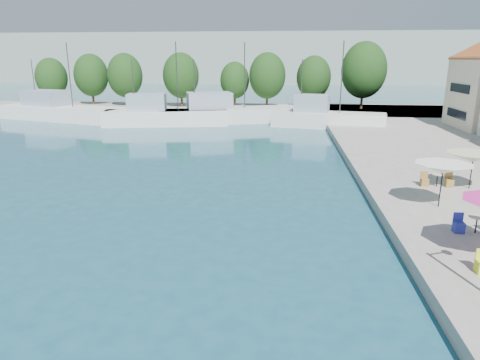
# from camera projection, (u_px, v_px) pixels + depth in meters

# --- Properties ---
(quay_far) EXTENTS (90.00, 16.00, 0.60)m
(quay_far) POSITION_uv_depth(u_px,v_px,m) (224.00, 110.00, 64.84)
(quay_far) COLOR gray
(quay_far) RESTS_ON ground
(hill_west) EXTENTS (180.00, 40.00, 16.00)m
(hill_west) POSITION_uv_depth(u_px,v_px,m) (199.00, 58.00, 153.91)
(hill_west) COLOR gray
(hill_west) RESTS_ON ground
(hill_east) EXTENTS (140.00, 40.00, 12.00)m
(hill_east) POSITION_uv_depth(u_px,v_px,m) (386.00, 64.00, 166.68)
(hill_east) COLOR gray
(hill_east) RESTS_ON ground
(trawler_01) EXTENTS (18.63, 9.71, 10.20)m
(trawler_01) POSITION_uv_depth(u_px,v_px,m) (60.00, 112.00, 56.72)
(trawler_01) COLOR white
(trawler_01) RESTS_ON ground
(trawler_02) EXTENTS (15.34, 6.47, 10.20)m
(trawler_02) POSITION_uv_depth(u_px,v_px,m) (163.00, 116.00, 52.14)
(trawler_02) COLOR white
(trawler_02) RESTS_ON ground
(trawler_03) EXTENTS (18.70, 10.06, 10.20)m
(trawler_03) POSITION_uv_depth(u_px,v_px,m) (227.00, 114.00, 54.46)
(trawler_03) COLOR silver
(trawler_03) RESTS_ON ground
(trawler_04) EXTENTS (13.44, 5.87, 10.20)m
(trawler_04) POSITION_uv_depth(u_px,v_px,m) (325.00, 118.00, 50.33)
(trawler_04) COLOR silver
(trawler_04) RESTS_ON ground
(tree_01) EXTENTS (5.02, 5.02, 7.44)m
(tree_01) POSITION_uv_depth(u_px,v_px,m) (51.00, 78.00, 69.84)
(tree_01) COLOR #3F2B19
(tree_01) RESTS_ON quay_far
(tree_02) EXTENTS (5.46, 5.46, 8.08)m
(tree_02) POSITION_uv_depth(u_px,v_px,m) (91.00, 75.00, 69.56)
(tree_02) COLOR #3F2B19
(tree_02) RESTS_ON quay_far
(tree_03) EXTENTS (5.51, 5.51, 8.16)m
(tree_03) POSITION_uv_depth(u_px,v_px,m) (125.00, 75.00, 67.82)
(tree_03) COLOR #3F2B19
(tree_03) RESTS_ON quay_far
(tree_04) EXTENTS (5.55, 5.55, 8.22)m
(tree_04) POSITION_uv_depth(u_px,v_px,m) (181.00, 76.00, 66.05)
(tree_04) COLOR #3F2B19
(tree_04) RESTS_ON quay_far
(tree_05) EXTENTS (4.63, 4.63, 6.85)m
(tree_05) POSITION_uv_depth(u_px,v_px,m) (235.00, 80.00, 67.83)
(tree_05) COLOR #3F2B19
(tree_05) RESTS_ON quay_far
(tree_06) EXTENTS (5.56, 5.56, 8.23)m
(tree_06) POSITION_uv_depth(u_px,v_px,m) (267.00, 76.00, 65.14)
(tree_06) COLOR #3F2B19
(tree_06) RESTS_ON quay_far
(tree_07) EXTENTS (5.24, 5.24, 7.76)m
(tree_07) POSITION_uv_depth(u_px,v_px,m) (314.00, 77.00, 65.65)
(tree_07) COLOR #3F2B19
(tree_07) RESTS_ON quay_far
(tree_08) EXTENTS (6.59, 6.59, 9.76)m
(tree_08) POSITION_uv_depth(u_px,v_px,m) (364.00, 70.00, 62.95)
(tree_08) COLOR #3F2B19
(tree_08) RESTS_ON quay_far
(umbrella_white) EXTENTS (2.82, 2.82, 2.25)m
(umbrella_white) POSITION_uv_depth(u_px,v_px,m) (443.00, 168.00, 21.13)
(umbrella_white) COLOR black
(umbrella_white) RESTS_ON quay_right
(umbrella_cream) EXTENTS (3.02, 3.02, 2.10)m
(umbrella_cream) POSITION_uv_depth(u_px,v_px,m) (474.00, 157.00, 24.20)
(umbrella_cream) COLOR black
(umbrella_cream) RESTS_ON quay_right
(cafe_table_02) EXTENTS (1.82, 0.70, 0.76)m
(cafe_table_02) POSITION_uv_depth(u_px,v_px,m) (476.00, 227.00, 18.32)
(cafe_table_02) COLOR black
(cafe_table_02) RESTS_ON quay_right
(cafe_table_03) EXTENTS (1.82, 0.70, 0.76)m
(cafe_table_03) POSITION_uv_depth(u_px,v_px,m) (437.00, 182.00, 25.04)
(cafe_table_03) COLOR black
(cafe_table_03) RESTS_ON quay_right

